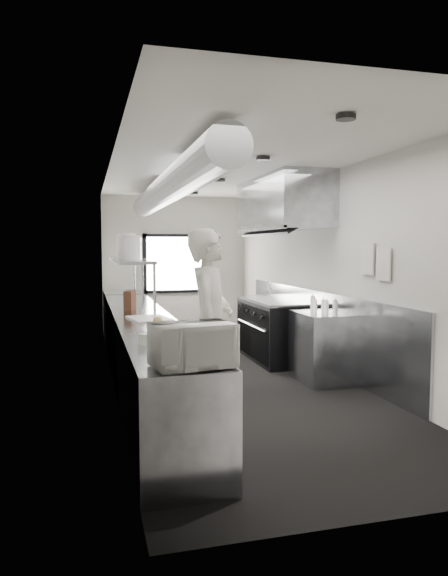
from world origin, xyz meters
TOP-DOWN VIEW (x-y plane):
  - floor at (0.00, 0.00)m, footprint 3.00×8.00m
  - ceiling at (0.00, 0.00)m, footprint 3.00×8.00m
  - wall_back at (0.00, 4.00)m, footprint 3.00×0.02m
  - wall_front at (0.00, -4.00)m, footprint 3.00×0.02m
  - wall_left at (-1.50, 0.00)m, footprint 0.02×8.00m
  - wall_right at (1.50, 0.00)m, footprint 0.02×8.00m
  - wall_cladding at (1.48, 0.30)m, footprint 0.03×5.50m
  - hvac_duct at (-0.70, 0.40)m, footprint 0.40×6.40m
  - service_window at (0.00, 3.96)m, footprint 1.36×0.05m
  - exhaust_hood at (1.10, 0.70)m, footprint 0.81×2.20m
  - prep_counter at (-1.15, -0.50)m, footprint 0.70×6.00m
  - pass_shelf at (-1.19, 1.00)m, footprint 0.45×3.00m
  - range at (1.04, 0.70)m, footprint 0.88×1.60m
  - bottle_station at (1.15, -0.70)m, footprint 0.65×0.80m
  - far_work_table at (-1.15, 3.20)m, footprint 0.70×1.20m
  - notice_sheet_a at (1.47, -1.20)m, footprint 0.02×0.28m
  - notice_sheet_b at (1.47, -1.55)m, footprint 0.02×0.28m
  - line_cook at (-0.60, -1.70)m, footprint 0.69×0.83m
  - microwave at (-1.10, -3.27)m, footprint 0.57×0.47m
  - deli_tub_a at (-1.26, -2.81)m, footprint 0.16×0.16m
  - deli_tub_b at (-1.32, -2.31)m, footprint 0.15×0.15m
  - newspaper at (-0.98, -1.70)m, footprint 0.31×0.38m
  - small_plate at (-1.09, -1.37)m, footprint 0.19×0.19m
  - pastry at (-1.09, -1.37)m, footprint 0.10×0.10m
  - cutting_board at (-1.11, -0.75)m, footprint 0.52×0.63m
  - knife_block at (-1.26, 0.20)m, footprint 0.19×0.26m
  - plate_stack_a at (-1.22, 0.30)m, footprint 0.32×0.32m
  - plate_stack_b at (-1.18, 0.60)m, footprint 0.29×0.29m
  - plate_stack_c at (-1.20, 1.15)m, footprint 0.31×0.31m
  - plate_stack_d at (-1.21, 1.62)m, footprint 0.26×0.26m
  - squeeze_bottle_a at (1.14, -1.03)m, footprint 0.07×0.07m
  - squeeze_bottle_b at (1.09, -0.89)m, footprint 0.07×0.07m
  - squeeze_bottle_c at (1.13, -0.73)m, footprint 0.07×0.07m
  - squeeze_bottle_d at (1.08, -0.58)m, footprint 0.05×0.05m
  - squeeze_bottle_e at (1.13, -0.39)m, footprint 0.06×0.06m

SIDE VIEW (x-z plane):
  - floor at x=0.00m, z-range -0.01..0.01m
  - prep_counter at x=-1.15m, z-range 0.00..0.90m
  - bottle_station at x=1.15m, z-range 0.00..0.90m
  - far_work_table at x=-1.15m, z-range 0.00..0.90m
  - range at x=1.04m, z-range 0.00..0.94m
  - wall_cladding at x=1.48m, z-range 0.00..1.10m
  - newspaper at x=-0.98m, z-range 0.90..0.91m
  - small_plate at x=-1.09m, z-range 0.90..0.91m
  - cutting_board at x=-1.11m, z-range 0.90..0.92m
  - deli_tub_b at x=-1.32m, z-range 0.90..0.99m
  - deli_tub_a at x=-1.26m, z-range 0.90..1.00m
  - pastry at x=-1.09m, z-range 0.91..1.01m
  - line_cook at x=-0.60m, z-range 0.00..1.93m
  - squeeze_bottle_d at x=1.08m, z-range 0.90..1.06m
  - squeeze_bottle_c at x=1.13m, z-range 0.90..1.07m
  - squeeze_bottle_b at x=1.09m, z-range 0.90..1.07m
  - squeeze_bottle_e at x=1.13m, z-range 0.90..1.09m
  - squeeze_bottle_a at x=1.14m, z-range 0.90..1.09m
  - knife_block at x=-1.26m, z-range 0.90..1.16m
  - microwave at x=-1.10m, z-range 0.90..1.21m
  - service_window at x=0.00m, z-range 0.77..2.02m
  - wall_back at x=0.00m, z-range 0.00..2.80m
  - wall_front at x=0.00m, z-range 0.00..2.80m
  - wall_left at x=-1.50m, z-range 0.00..2.80m
  - wall_right at x=1.50m, z-range 0.00..2.80m
  - pass_shelf at x=-1.19m, z-range 1.20..1.88m
  - notice_sheet_b at x=1.47m, z-range 1.36..1.74m
  - notice_sheet_a at x=1.47m, z-range 1.41..1.79m
  - plate_stack_a at x=-1.22m, z-range 1.57..1.86m
  - plate_stack_b at x=-1.18m, z-range 1.57..1.90m
  - plate_stack_d at x=-1.21m, z-range 1.57..1.94m
  - plate_stack_c at x=-1.20m, z-range 1.57..1.95m
  - exhaust_hood at x=1.10m, z-range 1.95..2.83m
  - hvac_duct at x=-0.70m, z-range 2.35..2.75m
  - ceiling at x=0.00m, z-range 2.79..2.80m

